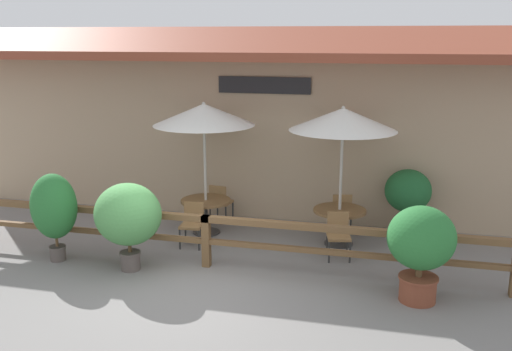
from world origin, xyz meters
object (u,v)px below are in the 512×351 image
(chair_near_streetside, at_px, (193,222))
(patio_umbrella_middle, at_px, (343,119))
(chair_middle_streetside, at_px, (338,233))
(dining_table_near, at_px, (206,206))
(potted_plant_broad_leaf, at_px, (128,216))
(patio_umbrella_near, at_px, (204,115))
(chair_middle_wallside, at_px, (341,210))
(potted_plant_tall_tropical, at_px, (408,193))
(dining_table_middle, at_px, (339,216))
(chair_near_wallside, at_px, (220,201))
(potted_plant_entrance_palm, at_px, (54,208))
(potted_plant_small_flowering, at_px, (421,245))

(chair_near_streetside, height_order, patio_umbrella_middle, patio_umbrella_middle)
(chair_near_streetside, distance_m, chair_middle_streetside, 2.84)
(dining_table_near, distance_m, chair_near_streetside, 0.77)
(patio_umbrella_middle, xyz_separation_m, potted_plant_broad_leaf, (-3.45, -2.15, -1.50))
(patio_umbrella_near, xyz_separation_m, potted_plant_broad_leaf, (-0.68, -2.16, -1.50))
(chair_middle_wallside, relative_size, potted_plant_tall_tropical, 0.61)
(dining_table_middle, xyz_separation_m, potted_plant_broad_leaf, (-3.45, -2.15, 0.42))
(patio_umbrella_near, relative_size, patio_umbrella_middle, 1.00)
(patio_umbrella_middle, distance_m, chair_middle_streetside, 2.14)
(patio_umbrella_near, relative_size, dining_table_near, 2.65)
(chair_near_wallside, height_order, potted_plant_entrance_palm, potted_plant_entrance_palm)
(chair_near_wallside, relative_size, potted_plant_small_flowering, 0.56)
(chair_middle_wallside, distance_m, potted_plant_entrance_palm, 5.67)
(chair_near_wallside, relative_size, dining_table_middle, 0.83)
(potted_plant_tall_tropical, bearing_deg, chair_near_wallside, -179.53)
(chair_middle_wallside, xyz_separation_m, potted_plant_broad_leaf, (-3.42, -2.87, 0.52))
(chair_near_streetside, bearing_deg, chair_middle_streetside, -3.34)
(chair_middle_wallside, bearing_deg, chair_near_streetside, 14.21)
(dining_table_near, height_order, potted_plant_entrance_palm, potted_plant_entrance_palm)
(chair_near_streetside, height_order, chair_middle_streetside, same)
(chair_near_streetside, distance_m, potted_plant_tall_tropical, 4.39)
(patio_umbrella_near, relative_size, chair_middle_wallside, 3.21)
(dining_table_near, bearing_deg, chair_near_wallside, 84.80)
(dining_table_middle, bearing_deg, patio_umbrella_middle, 90.00)
(patio_umbrella_near, xyz_separation_m, chair_near_wallside, (0.07, 0.77, -2.01))
(dining_table_near, relative_size, potted_plant_small_flowering, 0.68)
(patio_umbrella_near, relative_size, potted_plant_broad_leaf, 1.75)
(dining_table_near, bearing_deg, potted_plant_broad_leaf, -107.44)
(chair_near_wallside, bearing_deg, dining_table_middle, 171.54)
(chair_middle_streetside, xyz_separation_m, potted_plant_broad_leaf, (-3.50, -1.43, 0.52))
(chair_middle_wallside, bearing_deg, dining_table_near, 0.54)
(dining_table_near, distance_m, chair_near_wallside, 0.78)
(potted_plant_tall_tropical, bearing_deg, dining_table_near, -168.86)
(potted_plant_tall_tropical, bearing_deg, patio_umbrella_near, -168.86)
(patio_umbrella_near, distance_m, chair_near_wallside, 2.16)
(chair_near_wallside, bearing_deg, patio_umbrella_near, 92.46)
(patio_umbrella_middle, distance_m, potted_plant_tall_tropical, 2.19)
(chair_middle_streetside, relative_size, chair_middle_wallside, 1.00)
(chair_middle_wallside, xyz_separation_m, potted_plant_tall_tropical, (1.33, 0.10, 0.44))
(dining_table_near, height_order, chair_middle_wallside, chair_middle_wallside)
(dining_table_near, distance_m, potted_plant_entrance_palm, 3.04)
(patio_umbrella_middle, bearing_deg, chair_near_streetside, -164.88)
(potted_plant_broad_leaf, bearing_deg, chair_middle_wallside, 40.02)
(chair_near_wallside, xyz_separation_m, dining_table_middle, (2.70, -0.78, 0.10))
(chair_middle_wallside, xyz_separation_m, potted_plant_small_flowering, (1.48, -2.93, 0.45))
(dining_table_middle, bearing_deg, chair_middle_streetside, -85.55)
(chair_near_streetside, height_order, potted_plant_entrance_palm, potted_plant_entrance_palm)
(chair_near_wallside, distance_m, chair_middle_wallside, 2.67)
(patio_umbrella_near, xyz_separation_m, potted_plant_tall_tropical, (4.06, 0.80, -1.57))
(potted_plant_broad_leaf, bearing_deg, potted_plant_entrance_palm, 176.96)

